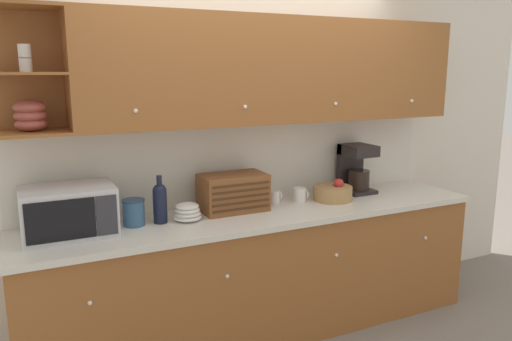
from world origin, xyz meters
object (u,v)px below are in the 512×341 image
at_px(microwave, 68,211).
at_px(fruit_basket, 333,193).
at_px(bread_box, 233,192).
at_px(mug, 275,197).
at_px(storage_canister, 134,212).
at_px(mug_blue_second, 300,195).
at_px(coffee_maker, 356,168).
at_px(bowl_stack_on_counter, 187,212).
at_px(wine_bottle, 160,201).

distance_m(microwave, fruit_basket, 1.89).
relative_size(bread_box, mug, 4.77).
bearing_deg(bread_box, storage_canister, -176.71).
relative_size(storage_canister, mug_blue_second, 1.59).
bearing_deg(bread_box, microwave, -177.00).
bearing_deg(coffee_maker, bowl_stack_on_counter, -173.89).
bearing_deg(wine_bottle, fruit_basket, -0.64).
xyz_separation_m(wine_bottle, bowl_stack_on_counter, (0.17, -0.03, -0.09)).
bearing_deg(coffee_maker, wine_bottle, -175.53).
bearing_deg(storage_canister, wine_bottle, -5.97).
bearing_deg(coffee_maker, mug, -177.80).
distance_m(bowl_stack_on_counter, mug, 0.73).
distance_m(bowl_stack_on_counter, mug_blue_second, 0.92).
height_order(mug, mug_blue_second, mug_blue_second).
distance_m(wine_bottle, mug_blue_second, 1.09).
height_order(microwave, wine_bottle, wine_bottle).
distance_m(storage_canister, bowl_stack_on_counter, 0.34).
height_order(storage_canister, wine_bottle, wine_bottle).
xyz_separation_m(wine_bottle, mug_blue_second, (1.09, 0.05, -0.09)).
xyz_separation_m(microwave, fruit_basket, (1.89, -0.02, -0.09)).
distance_m(bread_box, mug_blue_second, 0.55).
distance_m(wine_bottle, coffee_maker, 1.66).
bearing_deg(fruit_basket, storage_canister, 178.76).
bearing_deg(storage_canister, fruit_basket, -1.24).
xyz_separation_m(storage_canister, fruit_basket, (1.50, -0.03, -0.03)).
bearing_deg(mug_blue_second, microwave, -178.20).
distance_m(bread_box, mug, 0.37).
xyz_separation_m(storage_canister, bowl_stack_on_counter, (0.34, -0.05, -0.03)).
bearing_deg(coffee_maker, mug_blue_second, -172.28).
height_order(microwave, coffee_maker, coffee_maker).
bearing_deg(wine_bottle, microwave, 179.93).
height_order(storage_canister, bowl_stack_on_counter, storage_canister).
bearing_deg(storage_canister, microwave, -177.52).
xyz_separation_m(wine_bottle, coffee_maker, (1.65, 0.13, 0.05)).
relative_size(storage_canister, fruit_basket, 0.58).
bearing_deg(microwave, mug_blue_second, 1.80).
distance_m(mug, mug_blue_second, 0.20).
bearing_deg(fruit_basket, bowl_stack_on_counter, -179.29).
relative_size(mug_blue_second, coffee_maker, 0.28).
distance_m(wine_bottle, bread_box, 0.54).
xyz_separation_m(bowl_stack_on_counter, coffee_maker, (1.48, 0.16, 0.14)).
relative_size(wine_bottle, fruit_basket, 1.06).
distance_m(storage_canister, fruit_basket, 1.50).
xyz_separation_m(bowl_stack_on_counter, mug, (0.72, 0.13, -0.01)).
relative_size(bowl_stack_on_counter, coffee_maker, 0.49).
xyz_separation_m(bread_box, mug, (0.36, 0.04, -0.08)).
distance_m(bowl_stack_on_counter, fruit_basket, 1.16).
bearing_deg(mug, wine_bottle, -173.62).
bearing_deg(mug_blue_second, bread_box, 179.38).
distance_m(fruit_basket, coffee_maker, 0.37).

